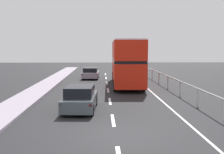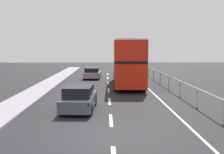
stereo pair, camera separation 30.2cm
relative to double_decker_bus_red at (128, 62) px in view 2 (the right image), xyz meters
The scene contains 6 objects.
ground_plane 15.62m from the double_decker_bus_red, 96.81° to the right, with size 75.28×120.00×0.10m, color black.
lane_paint_markings 7.38m from the double_decker_bus_red, 87.43° to the right, with size 3.64×46.00×0.01m.
bridge_side_railing 7.30m from the double_decker_bus_red, 61.91° to the right, with size 0.10×42.00×1.15m.
double_decker_bus_red is the anchor object (origin of this frame).
hatchback_car_near 11.45m from the double_decker_bus_red, 108.53° to the right, with size 1.91×4.18×1.41m.
sedan_car_ahead 7.50m from the double_decker_bus_red, 119.82° to the left, with size 1.96×4.07×1.29m.
Camera 2 is at (-0.27, -11.49, 3.52)m, focal length 45.66 mm.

